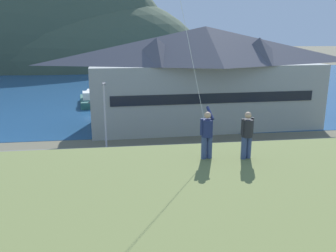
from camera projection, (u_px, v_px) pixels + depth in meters
ground_plane at (173, 221)px, 21.13m from camera, size 600.00×600.00×0.00m
parking_lot_pad at (163, 186)px, 25.92m from camera, size 40.00×20.00×0.10m
bay_water at (134, 84)px, 78.65m from camera, size 360.00×84.00×0.03m
far_hill_west_ridge at (35, 65)px, 127.82m from camera, size 102.68×65.98×85.48m
far_hill_east_peak at (71, 65)px, 129.35m from camera, size 99.10×67.95×53.71m
harbor_lodge at (205, 74)px, 42.06m from camera, size 28.74×11.35×11.83m
storage_shed_waterside at (115, 107)px, 42.69m from camera, size 5.04×5.61×4.58m
wharf_dock at (112, 104)px, 54.89m from camera, size 3.20×15.13×0.70m
moored_boat_wharfside at (89, 100)px, 55.93m from camera, size 3.61×8.65×2.16m
moored_boat_outer_mooring at (134, 99)px, 57.01m from camera, size 2.95×6.97×2.16m
moored_boat_inner_slip at (92, 98)px, 58.19m from camera, size 2.25×6.50×2.16m
parked_car_corner_spot at (48, 203)px, 21.16m from camera, size 4.34×2.33×1.82m
parked_car_mid_row_far at (147, 163)px, 27.79m from camera, size 4.26×2.16×1.82m
parked_car_mid_row_center at (211, 192)px, 22.70m from camera, size 4.24×2.13×1.82m
parked_car_front_row_end at (134, 212)px, 20.05m from camera, size 4.35×2.36×1.82m
parked_car_back_row_right at (76, 167)px, 26.90m from camera, size 4.25×2.16×1.82m
parked_car_mid_row_near at (268, 166)px, 27.19m from camera, size 4.32×2.30×1.82m
parking_light_pole at (105, 118)px, 29.67m from camera, size 0.24×0.78×6.89m
person_kite_flyer at (207, 133)px, 12.65m from camera, size 0.52×0.69×1.86m
person_companion at (247, 134)px, 12.65m from camera, size 0.52×0.40×1.74m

